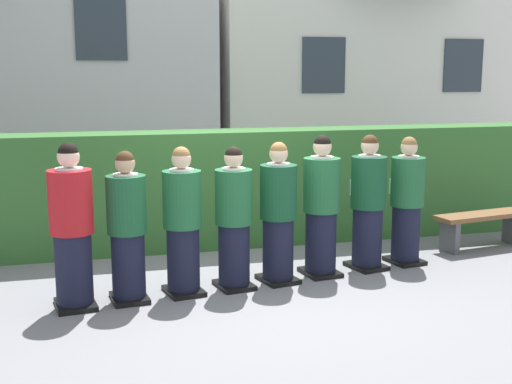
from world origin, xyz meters
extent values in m
plane|color=slate|center=(0.00, 0.00, 0.00)|extent=(60.00, 60.00, 0.00)
cylinder|color=black|center=(-1.97, -0.27, 0.39)|extent=(0.37, 0.37, 0.77)
cube|color=black|center=(-1.97, -0.27, 0.03)|extent=(0.45, 0.53, 0.05)
cylinder|color=#AD191E|center=(-1.97, -0.27, 1.09)|extent=(0.44, 0.44, 0.64)
cylinder|color=white|center=(-1.97, -0.27, 1.41)|extent=(0.27, 0.27, 0.03)
cube|color=#236038|center=(-2.00, -0.07, 1.22)|extent=(0.04, 0.02, 0.28)
sphere|color=beige|center=(-1.97, -0.27, 1.54)|extent=(0.22, 0.22, 0.22)
sphere|color=black|center=(-1.97, -0.27, 1.58)|extent=(0.20, 0.20, 0.20)
cylinder|color=black|center=(-1.42, -0.21, 0.36)|extent=(0.35, 0.35, 0.72)
cube|color=black|center=(-1.42, -0.21, 0.03)|extent=(0.41, 0.49, 0.05)
cylinder|color=#19512D|center=(-1.42, -0.21, 1.02)|extent=(0.41, 0.41, 0.60)
cylinder|color=white|center=(-1.42, -0.21, 1.33)|extent=(0.25, 0.25, 0.03)
cube|color=navy|center=(-1.45, -0.02, 1.14)|extent=(0.04, 0.02, 0.26)
sphere|color=tan|center=(-1.42, -0.21, 1.44)|extent=(0.20, 0.20, 0.20)
sphere|color=#472D19|center=(-1.42, -0.21, 1.48)|extent=(0.19, 0.19, 0.19)
cube|color=white|center=(-1.45, 0.05, 0.93)|extent=(0.15, 0.02, 0.20)
cylinder|color=black|center=(-0.84, -0.13, 0.37)|extent=(0.35, 0.35, 0.73)
cube|color=black|center=(-0.84, -0.13, 0.03)|extent=(0.44, 0.51, 0.05)
cylinder|color=#1E5B33|center=(-0.84, -0.13, 1.03)|extent=(0.41, 0.41, 0.60)
cylinder|color=white|center=(-0.84, -0.13, 1.34)|extent=(0.26, 0.26, 0.03)
cube|color=gold|center=(-0.88, 0.07, 1.16)|extent=(0.04, 0.02, 0.27)
sphere|color=beige|center=(-0.84, -0.13, 1.46)|extent=(0.21, 0.21, 0.21)
sphere|color=olive|center=(-0.84, -0.13, 1.50)|extent=(0.19, 0.19, 0.19)
cube|color=white|center=(-0.89, 0.13, 0.94)|extent=(0.15, 0.04, 0.20)
cylinder|color=black|center=(-0.27, -0.07, 0.36)|extent=(0.35, 0.35, 0.72)
cube|color=black|center=(-0.27, -0.07, 0.03)|extent=(0.44, 0.51, 0.05)
cylinder|color=#1E5B33|center=(-0.27, -0.07, 1.02)|extent=(0.41, 0.41, 0.60)
cylinder|color=white|center=(-0.27, -0.07, 1.33)|extent=(0.25, 0.25, 0.03)
cube|color=#236038|center=(-0.30, 0.12, 1.14)|extent=(0.04, 0.02, 0.26)
sphere|color=beige|center=(-0.27, -0.07, 1.44)|extent=(0.20, 0.20, 0.20)
sphere|color=black|center=(-0.27, -0.07, 1.48)|extent=(0.19, 0.19, 0.19)
cylinder|color=black|center=(0.26, 0.01, 0.37)|extent=(0.35, 0.35, 0.73)
cube|color=black|center=(0.26, 0.01, 0.03)|extent=(0.46, 0.53, 0.05)
cylinder|color=#144728|center=(0.26, 0.01, 1.04)|extent=(0.41, 0.41, 0.61)
cylinder|color=white|center=(0.26, 0.01, 1.35)|extent=(0.26, 0.26, 0.03)
cube|color=navy|center=(0.22, 0.21, 1.16)|extent=(0.04, 0.02, 0.27)
sphere|color=beige|center=(0.26, 0.01, 1.46)|extent=(0.21, 0.21, 0.21)
sphere|color=olive|center=(0.26, 0.01, 1.50)|extent=(0.19, 0.19, 0.19)
cylinder|color=black|center=(0.82, 0.14, 0.38)|extent=(0.36, 0.36, 0.76)
cube|color=black|center=(0.82, 0.14, 0.03)|extent=(0.44, 0.52, 0.05)
cylinder|color=#1E5B33|center=(0.82, 0.14, 1.07)|extent=(0.43, 0.43, 0.63)
cylinder|color=white|center=(0.82, 0.14, 1.39)|extent=(0.27, 0.27, 0.03)
cube|color=navy|center=(0.79, 0.34, 1.20)|extent=(0.04, 0.02, 0.28)
sphere|color=beige|center=(0.82, 0.14, 1.51)|extent=(0.21, 0.21, 0.21)
sphere|color=black|center=(0.82, 0.14, 1.55)|extent=(0.20, 0.20, 0.20)
cube|color=white|center=(0.78, 0.41, 0.98)|extent=(0.15, 0.03, 0.20)
cylinder|color=black|center=(1.46, 0.24, 0.37)|extent=(0.36, 0.36, 0.75)
cube|color=black|center=(1.46, 0.24, 0.03)|extent=(0.47, 0.54, 0.05)
cylinder|color=#144728|center=(1.46, 0.24, 1.06)|extent=(0.42, 0.42, 0.62)
cylinder|color=white|center=(1.46, 0.24, 1.37)|extent=(0.26, 0.26, 0.03)
cube|color=gold|center=(1.41, 0.44, 1.18)|extent=(0.04, 0.02, 0.27)
sphere|color=beige|center=(1.46, 0.24, 1.49)|extent=(0.21, 0.21, 0.21)
sphere|color=#472D19|center=(1.46, 0.24, 1.53)|extent=(0.19, 0.19, 0.19)
cube|color=white|center=(1.40, 0.51, 0.97)|extent=(0.15, 0.04, 0.20)
cylinder|color=black|center=(2.02, 0.33, 0.36)|extent=(0.35, 0.35, 0.73)
cube|color=black|center=(2.02, 0.33, 0.03)|extent=(0.44, 0.51, 0.05)
cylinder|color=#1E5B33|center=(2.02, 0.33, 1.03)|extent=(0.41, 0.41, 0.60)
cylinder|color=white|center=(2.02, 0.33, 1.33)|extent=(0.25, 0.25, 0.03)
cube|color=#236038|center=(1.98, 0.53, 1.15)|extent=(0.04, 0.02, 0.26)
sphere|color=beige|center=(2.02, 0.33, 1.45)|extent=(0.21, 0.21, 0.21)
sphere|color=olive|center=(2.02, 0.33, 1.49)|extent=(0.19, 0.19, 0.19)
cube|color=white|center=(1.97, 0.60, 0.94)|extent=(0.15, 0.03, 0.20)
cube|color=#33662D|center=(0.00, 1.82, 0.79)|extent=(11.05, 0.70, 1.57)
cube|color=silver|center=(4.49, 7.77, 2.00)|extent=(6.95, 4.00, 4.00)
cube|color=#2D3842|center=(2.93, 5.75, 2.48)|extent=(0.90, 0.04, 1.10)
cube|color=#2D3842|center=(6.06, 5.75, 2.48)|extent=(0.90, 0.04, 1.10)
cube|color=silver|center=(-3.16, 7.68, 2.50)|extent=(7.82, 4.37, 5.01)
cube|color=#2D3842|center=(-1.40, 5.47, 3.10)|extent=(0.90, 0.04, 1.10)
cube|color=brown|center=(3.36, 0.71, 0.45)|extent=(1.44, 0.58, 0.06)
cube|color=#4C4C51|center=(2.81, 0.63, 0.21)|extent=(0.13, 0.33, 0.42)
camera|label=1|loc=(-1.87, -7.03, 2.36)|focal=47.05mm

